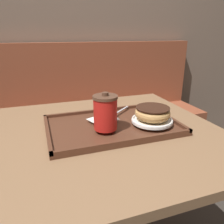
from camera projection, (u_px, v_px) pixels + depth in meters
wall_behind at (62, 14)px, 1.64m from camera, size 8.00×0.05×2.40m
booth_bench at (101, 129)px, 1.80m from camera, size 1.69×0.44×1.00m
cafe_table at (109, 170)px, 0.89m from camera, size 0.84×0.82×0.72m
serving_tray at (112, 126)px, 0.85m from camera, size 0.49×0.33×0.02m
napkin_paper at (103, 119)px, 0.86m from camera, size 0.13×0.12×0.00m
coffee_cup_front at (105, 112)px, 0.76m from camera, size 0.09×0.09×0.13m
plate_with_chocolate_donut at (152, 120)px, 0.84m from camera, size 0.16×0.16×0.01m
donut_chocolate_glazed at (153, 113)px, 0.83m from camera, size 0.13×0.13×0.05m
spoon at (116, 113)px, 0.92m from camera, size 0.12×0.10×0.01m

